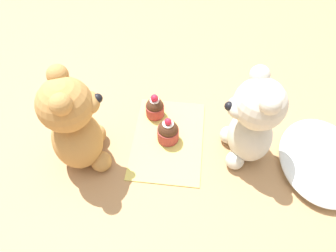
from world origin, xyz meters
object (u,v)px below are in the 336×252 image
object	(u,v)px
teddy_bear_cream	(253,121)
cupcake_near_cream_bear	(170,131)
teddy_bear_tan	(75,125)
cupcake_near_tan_bear	(155,107)

from	to	relation	value
teddy_bear_cream	cupcake_near_cream_bear	world-z (taller)	teddy_bear_cream
teddy_bear_cream	teddy_bear_tan	bearing A→B (deg)	-92.68
cupcake_near_tan_bear	teddy_bear_tan	bearing A→B (deg)	-45.48
teddy_bear_cream	cupcake_near_tan_bear	size ratio (longest dim) A/B	3.32
teddy_bear_cream	cupcake_near_tan_bear	bearing A→B (deg)	-122.55
teddy_bear_cream	teddy_bear_tan	distance (m)	0.39
teddy_bear_cream	cupcake_near_tan_bear	xyz separation A→B (m)	(-0.09, -0.23, -0.09)
teddy_bear_tan	cupcake_near_cream_bear	world-z (taller)	teddy_bear_tan
cupcake_near_cream_bear	cupcake_near_tan_bear	bearing A→B (deg)	-147.82
teddy_bear_tan	cupcake_near_tan_bear	size ratio (longest dim) A/B	3.55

